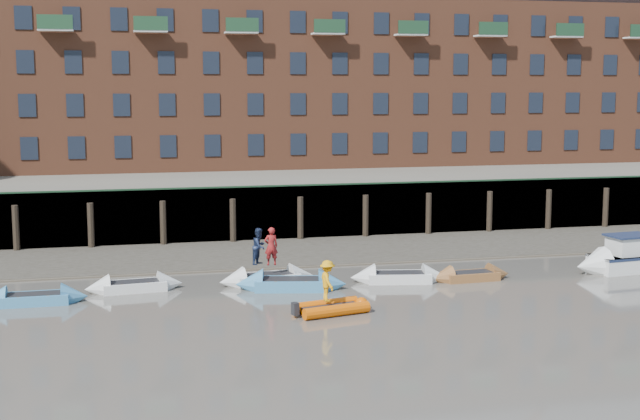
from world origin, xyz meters
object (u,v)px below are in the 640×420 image
object	(u,v)px
rowboat_5	(399,277)
rib_tender	(334,307)
rowboat_1	(34,299)
rowboat_6	(470,276)
rowboat_3	(267,279)
person_rower_b	(259,246)
motor_launch	(619,260)
person_rib_crew	(327,281)
person_rower_a	(271,246)
rowboat_2	(134,286)
rowboat_4	(291,284)

from	to	relation	value
rowboat_5	rib_tender	distance (m)	6.50
rowboat_1	rowboat_6	distance (m)	19.68
rowboat_3	person_rower_b	bearing A→B (deg)	144.11
rowboat_1	motor_launch	bearing A→B (deg)	0.07
rowboat_1	rowboat_3	distance (m)	10.34
person_rib_crew	rib_tender	bearing A→B (deg)	-93.83
rowboat_3	person_rib_crew	xyz separation A→B (m)	(1.44, -5.89, 1.11)
rowboat_3	person_rib_crew	distance (m)	6.16
motor_launch	person_rib_crew	bearing A→B (deg)	9.48
rowboat_6	person_rower_b	world-z (taller)	person_rower_b
rowboat_3	rowboat_6	distance (m)	9.57
rowboat_6	motor_launch	xyz separation A→B (m)	(7.91, 0.16, 0.39)
rowboat_6	rib_tender	bearing A→B (deg)	-153.89
rowboat_5	rowboat_6	size ratio (longest dim) A/B	1.16
rowboat_1	rib_tender	world-z (taller)	rowboat_1
rib_tender	rowboat_1	bearing A→B (deg)	146.36
rowboat_5	person_rower_a	size ratio (longest dim) A/B	2.67
rowboat_1	rib_tender	distance (m)	12.68
rowboat_6	rowboat_1	bearing A→B (deg)	176.75
rowboat_2	rib_tender	bearing A→B (deg)	-42.56
rib_tender	person_rower_b	xyz separation A→B (m)	(-2.04, 6.07, 1.51)
rowboat_1	motor_launch	xyz separation A→B (m)	(27.59, 0.26, 0.37)
motor_launch	person_rower_a	distance (m)	17.28
rowboat_3	person_rower_b	xyz separation A→B (m)	(-0.33, 0.18, 1.51)
rowboat_6	person_rower_b	bearing A→B (deg)	166.88
rowboat_6	rowboat_5	bearing A→B (deg)	169.63
rib_tender	person_rower_b	size ratio (longest dim) A/B	1.88
rowboat_3	motor_launch	xyz separation A→B (m)	(17.37, -1.31, 0.36)
rowboat_4	person_rower_a	world-z (taller)	person_rower_a
rowboat_4	person_rib_crew	size ratio (longest dim) A/B	3.10
rowboat_5	motor_launch	size ratio (longest dim) A/B	0.81
rowboat_4	rowboat_5	bearing A→B (deg)	16.15
rib_tender	motor_launch	world-z (taller)	motor_launch
rowboat_4	rowboat_2	bearing A→B (deg)	-179.17
person_rower_a	person_rib_crew	bearing A→B (deg)	96.37
person_rib_crew	rowboat_1	bearing A→B (deg)	66.25
rowboat_5	rib_tender	bearing A→B (deg)	-121.67
rowboat_5	rib_tender	xyz separation A→B (m)	(-4.35, -4.82, 0.00)
rib_tender	rowboat_5	bearing A→B (deg)	34.19
motor_launch	person_rower_a	xyz separation A→B (m)	(-17.20, 1.23, 1.18)
rowboat_3	rowboat_5	bearing A→B (deg)	-17.63
rowboat_3	rib_tender	world-z (taller)	rowboat_3
rowboat_1	person_rower_b	distance (m)	10.15
rowboat_2	rowboat_5	world-z (taller)	rowboat_5
person_rower_a	person_rib_crew	xyz separation A→B (m)	(1.27, -5.80, -0.43)
rowboat_2	motor_launch	size ratio (longest dim) A/B	0.76
rowboat_3	rowboat_2	bearing A→B (deg)	173.23
motor_launch	rowboat_5	bearing A→B (deg)	-7.81
person_rib_crew	motor_launch	bearing A→B (deg)	-77.45
motor_launch	person_rib_crew	xyz separation A→B (m)	(-15.93, -4.57, 0.75)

